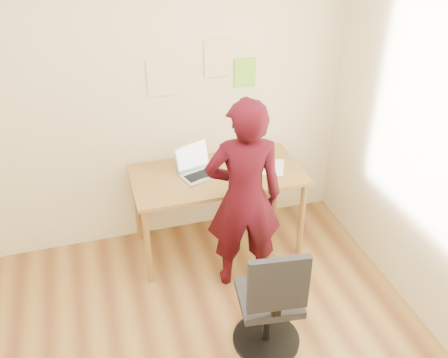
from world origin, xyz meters
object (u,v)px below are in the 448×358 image
object	(u,v)px
desk	(217,182)
laptop	(197,168)
office_chair	(271,307)
phone	(252,182)
person	(244,198)

from	to	relation	value
desk	laptop	size ratio (longest dim) A/B	3.71
desk	office_chair	bearing A→B (deg)	-88.77
phone	office_chair	world-z (taller)	office_chair
desk	phone	bearing A→B (deg)	-42.92
laptop	phone	distance (m)	0.46
laptop	person	xyz separation A→B (m)	(0.23, -0.53, 0.00)
office_chair	desk	bearing A→B (deg)	98.23
laptop	person	bearing A→B (deg)	-85.28
desk	phone	size ratio (longest dim) A/B	10.27
desk	phone	distance (m)	0.32
phone	desk	bearing A→B (deg)	101.14
laptop	office_chair	world-z (taller)	laptop
phone	office_chair	bearing A→B (deg)	-137.44
desk	person	world-z (taller)	person
desk	office_chair	xyz separation A→B (m)	(0.03, -1.19, -0.26)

